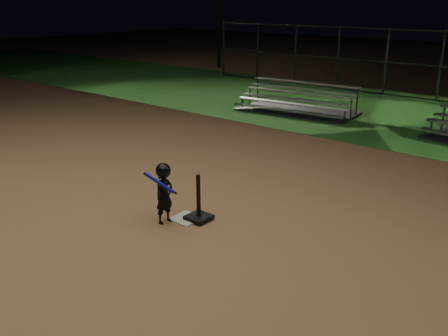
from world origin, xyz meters
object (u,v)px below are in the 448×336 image
at_px(child_batter, 164,191).
at_px(batting_tee, 199,211).
at_px(bleacher_left, 297,107).
at_px(home_plate, 186,219).

bearing_deg(child_batter, batting_tee, -37.35).
bearing_deg(bleacher_left, home_plate, -76.57).
bearing_deg(home_plate, bleacher_left, 109.54).
relative_size(child_batter, bleacher_left, 0.26).
height_order(home_plate, child_batter, child_batter).
xyz_separation_m(home_plate, bleacher_left, (-2.93, 8.25, 0.18)).
relative_size(home_plate, bleacher_left, 0.11).
distance_m(batting_tee, child_batter, 0.68).
relative_size(home_plate, batting_tee, 0.57).
height_order(batting_tee, child_batter, child_batter).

